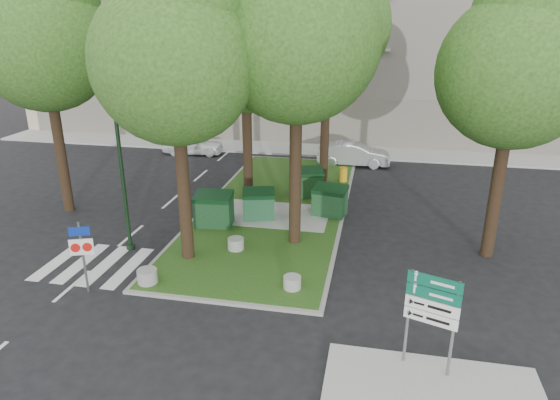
% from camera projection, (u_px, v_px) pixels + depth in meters
% --- Properties ---
extents(ground, '(120.00, 120.00, 0.00)m').
position_uv_depth(ground, '(205.00, 301.00, 15.25)').
color(ground, black).
rests_on(ground, ground).
extents(median_island, '(6.00, 16.00, 0.12)m').
position_uv_depth(median_island, '(275.00, 207.00, 22.48)').
color(median_island, '#1E4413').
rests_on(median_island, ground).
extents(median_kerb, '(6.30, 16.30, 0.10)m').
position_uv_depth(median_kerb, '(275.00, 208.00, 22.49)').
color(median_kerb, gray).
rests_on(median_kerb, ground).
extents(building_sidewalk, '(42.00, 3.00, 0.12)m').
position_uv_depth(building_sidewalk, '(301.00, 149.00, 32.22)').
color(building_sidewalk, '#999993').
rests_on(building_sidewalk, ground).
extents(zebra_crossing, '(5.00, 3.00, 0.01)m').
position_uv_depth(zebra_crossing, '(117.00, 266.00, 17.32)').
color(zebra_crossing, silver).
rests_on(zebra_crossing, ground).
extents(apartment_building, '(41.00, 12.00, 16.00)m').
position_uv_depth(apartment_building, '(319.00, 18.00, 36.34)').
color(apartment_building, tan).
rests_on(apartment_building, ground).
extents(tree_median_near_left, '(5.20, 5.20, 10.53)m').
position_uv_depth(tree_median_near_left, '(177.00, 46.00, 15.31)').
color(tree_median_near_left, black).
rests_on(tree_median_near_left, ground).
extents(tree_median_near_right, '(5.60, 5.60, 11.46)m').
position_uv_depth(tree_median_near_right, '(300.00, 22.00, 16.26)').
color(tree_median_near_right, black).
rests_on(tree_median_near_right, ground).
extents(tree_median_mid, '(4.80, 4.80, 9.99)m').
position_uv_depth(tree_median_mid, '(247.00, 45.00, 21.31)').
color(tree_median_mid, black).
rests_on(tree_median_mid, ground).
extents(tree_median_far, '(5.80, 5.80, 11.93)m').
position_uv_depth(tree_median_far, '(331.00, 12.00, 23.00)').
color(tree_median_far, black).
rests_on(tree_median_far, ground).
extents(tree_street_left, '(5.40, 5.40, 11.00)m').
position_uv_depth(tree_street_left, '(44.00, 30.00, 19.71)').
color(tree_street_left, black).
rests_on(tree_street_left, ground).
extents(tree_street_right, '(5.00, 5.00, 10.06)m').
position_uv_depth(tree_street_right, '(520.00, 56.00, 15.77)').
color(tree_street_right, black).
rests_on(tree_street_right, ground).
extents(dumpster_a, '(1.60, 1.18, 1.41)m').
position_uv_depth(dumpster_a, '(214.00, 209.00, 20.23)').
color(dumpster_a, black).
rests_on(dumpster_a, median_island).
extents(dumpster_b, '(1.54, 1.24, 1.25)m').
position_uv_depth(dumpster_b, '(259.00, 204.00, 21.00)').
color(dumpster_b, '#134425').
rests_on(dumpster_b, median_island).
extents(dumpster_c, '(1.69, 1.39, 1.37)m').
position_uv_depth(dumpster_c, '(307.00, 183.00, 23.51)').
color(dumpster_c, '#0F330F').
rests_on(dumpster_c, median_island).
extents(dumpster_d, '(1.56, 1.23, 1.31)m').
position_uv_depth(dumpster_d, '(330.00, 201.00, 21.32)').
color(dumpster_d, '#133F1C').
rests_on(dumpster_d, median_island).
extents(bollard_left, '(0.64, 0.64, 0.46)m').
position_uv_depth(bollard_left, '(147.00, 276.00, 15.98)').
color(bollard_left, gray).
rests_on(bollard_left, median_island).
extents(bollard_right, '(0.56, 0.56, 0.40)m').
position_uv_depth(bollard_right, '(292.00, 282.00, 15.66)').
color(bollard_right, gray).
rests_on(bollard_right, median_island).
extents(bollard_mid, '(0.59, 0.59, 0.42)m').
position_uv_depth(bollard_mid, '(236.00, 244.00, 18.28)').
color(bollard_mid, gray).
rests_on(bollard_mid, median_island).
extents(litter_bin, '(0.42, 0.42, 0.74)m').
position_uv_depth(litter_bin, '(343.00, 174.00, 25.69)').
color(litter_bin, gold).
rests_on(litter_bin, median_island).
extents(street_lamp, '(0.44, 0.44, 5.54)m').
position_uv_depth(street_lamp, '(120.00, 159.00, 17.42)').
color(street_lamp, black).
rests_on(street_lamp, ground).
extents(traffic_sign_pole, '(0.68, 0.29, 2.38)m').
position_uv_depth(traffic_sign_pole, '(82.00, 248.00, 15.23)').
color(traffic_sign_pole, slate).
rests_on(traffic_sign_pole, ground).
extents(directional_sign, '(1.20, 0.46, 2.53)m').
position_uv_depth(directional_sign, '(432.00, 308.00, 11.60)').
color(directional_sign, slate).
rests_on(directional_sign, sidewalk_corner).
extents(car_white, '(3.86, 1.80, 1.28)m').
position_uv_depth(car_white, '(193.00, 144.00, 31.15)').
color(car_white, white).
rests_on(car_white, ground).
extents(car_silver, '(4.17, 1.59, 1.36)m').
position_uv_depth(car_silver, '(354.00, 154.00, 28.76)').
color(car_silver, '#A8ACB0').
rests_on(car_silver, ground).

